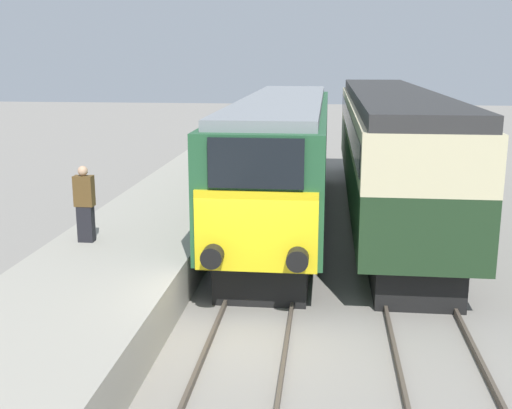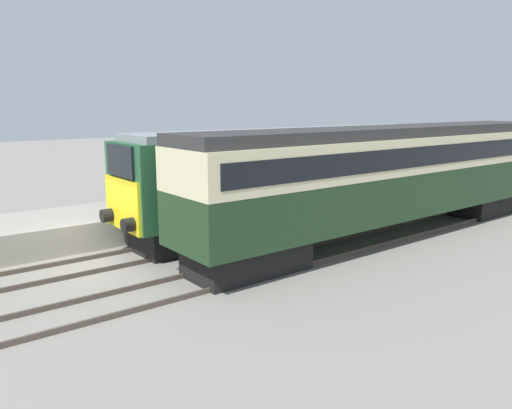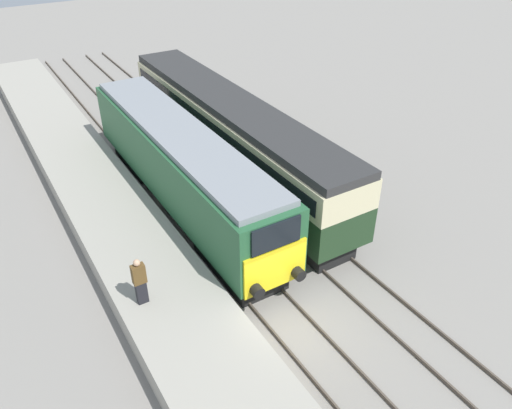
{
  "view_description": "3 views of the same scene",
  "coord_description": "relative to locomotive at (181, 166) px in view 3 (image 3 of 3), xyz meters",
  "views": [
    {
      "loc": [
        1.37,
        -11.39,
        5.27
      ],
      "look_at": [
        0.0,
        0.9,
        2.38
      ],
      "focal_mm": 45.0,
      "sensor_mm": 36.0,
      "label": 1
    },
    {
      "loc": [
        14.82,
        -5.32,
        4.93
      ],
      "look_at": [
        1.7,
        4.9,
        1.6
      ],
      "focal_mm": 35.0,
      "sensor_mm": 36.0,
      "label": 2
    },
    {
      "loc": [
        -7.35,
        -9.91,
        12.92
      ],
      "look_at": [
        1.7,
        4.9,
        1.6
      ],
      "focal_mm": 35.0,
      "sensor_mm": 36.0,
      "label": 3
    }
  ],
  "objects": [
    {
      "name": "passenger_carriage",
      "position": [
        3.4,
        1.57,
        0.26
      ],
      "size": [
        2.75,
        18.01,
        4.16
      ],
      "color": "black",
      "rests_on": "ground_plane"
    },
    {
      "name": "locomotive",
      "position": [
        0.0,
        0.0,
        0.0
      ],
      "size": [
        2.7,
        15.68,
        4.0
      ],
      "color": "black",
      "rests_on": "ground_plane"
    },
    {
      "name": "ground_plane",
      "position": [
        0.0,
        -8.48,
        -2.25
      ],
      "size": [
        120.0,
        120.0,
        0.0
      ],
      "primitive_type": "plane",
      "color": "gray"
    },
    {
      "name": "rails_far_track",
      "position": [
        3.4,
        -3.48,
        -2.18
      ],
      "size": [
        1.5,
        60.0,
        0.14
      ],
      "color": "#4C4238",
      "rests_on": "ground_plane"
    },
    {
      "name": "rails_near_track",
      "position": [
        0.0,
        -3.48,
        -2.18
      ],
      "size": [
        1.51,
        60.0,
        0.14
      ],
      "color": "#4C4238",
      "rests_on": "ground_plane"
    },
    {
      "name": "person_on_platform",
      "position": [
        -4.19,
        -5.92,
        -0.35
      ],
      "size": [
        0.44,
        0.26,
        1.8
      ],
      "color": "black",
      "rests_on": "platform_left"
    },
    {
      "name": "platform_left",
      "position": [
        -3.3,
        -0.48,
        -1.75
      ],
      "size": [
        3.5,
        50.0,
        0.99
      ],
      "color": "#9E998C",
      "rests_on": "ground_plane"
    }
  ]
}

